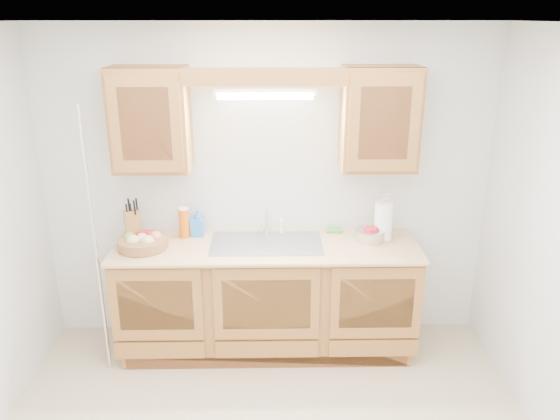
{
  "coord_description": "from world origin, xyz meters",
  "views": [
    {
      "loc": [
        0.04,
        -2.61,
        2.53
      ],
      "look_at": [
        0.1,
        0.85,
        1.3
      ],
      "focal_mm": 35.0,
      "sensor_mm": 36.0,
      "label": 1
    }
  ],
  "objects_px": {
    "apple_bowl": "(370,234)",
    "paper_towel": "(383,221)",
    "fruit_basket": "(143,241)",
    "knife_block": "(133,224)"
  },
  "relations": [
    {
      "from": "paper_towel",
      "to": "apple_bowl",
      "type": "xyz_separation_m",
      "value": [
        -0.1,
        -0.04,
        -0.1
      ]
    },
    {
      "from": "fruit_basket",
      "to": "knife_block",
      "type": "distance_m",
      "value": 0.22
    },
    {
      "from": "paper_towel",
      "to": "apple_bowl",
      "type": "relative_size",
      "value": 1.49
    },
    {
      "from": "fruit_basket",
      "to": "knife_block",
      "type": "bearing_deg",
      "value": 121.24
    },
    {
      "from": "knife_block",
      "to": "paper_towel",
      "type": "distance_m",
      "value": 1.93
    },
    {
      "from": "knife_block",
      "to": "paper_towel",
      "type": "relative_size",
      "value": 0.93
    },
    {
      "from": "fruit_basket",
      "to": "paper_towel",
      "type": "relative_size",
      "value": 1.23
    },
    {
      "from": "fruit_basket",
      "to": "apple_bowl",
      "type": "height_order",
      "value": "fruit_basket"
    },
    {
      "from": "apple_bowl",
      "to": "knife_block",
      "type": "bearing_deg",
      "value": 177.67
    },
    {
      "from": "apple_bowl",
      "to": "paper_towel",
      "type": "bearing_deg",
      "value": 20.44
    }
  ]
}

